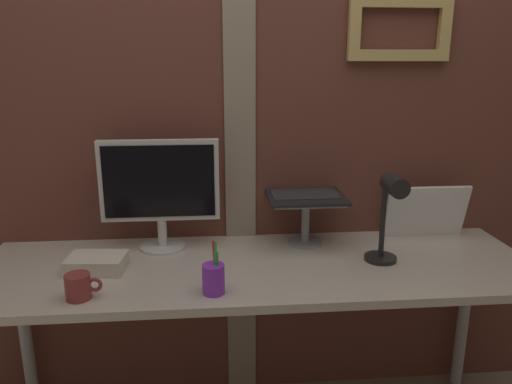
% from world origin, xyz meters
% --- Properties ---
extents(brick_wall_back, '(3.49, 0.16, 2.34)m').
position_xyz_m(brick_wall_back, '(0.00, 0.42, 1.17)').
color(brick_wall_back, brown).
rests_on(brick_wall_back, ground_plane).
extents(desk, '(2.05, 0.63, 0.75)m').
position_xyz_m(desk, '(0.06, 0.04, 0.68)').
color(desk, beige).
rests_on(desk, ground_plane).
extents(monitor, '(0.46, 0.18, 0.44)m').
position_xyz_m(monitor, '(-0.30, 0.24, 1.01)').
color(monitor, silver).
rests_on(monitor, desk).
extents(laptop_stand, '(0.28, 0.22, 0.19)m').
position_xyz_m(laptop_stand, '(0.27, 0.24, 0.88)').
color(laptop_stand, gray).
rests_on(laptop_stand, desk).
extents(laptop, '(0.31, 0.29, 0.20)m').
position_xyz_m(laptop, '(0.27, 0.30, 0.99)').
color(laptop, black).
rests_on(laptop, laptop_stand).
extents(whiteboard_panel, '(0.34, 0.07, 0.23)m').
position_xyz_m(whiteboard_panel, '(0.79, 0.27, 0.87)').
color(whiteboard_panel, white).
rests_on(whiteboard_panel, desk).
extents(desk_lamp, '(0.12, 0.20, 0.35)m').
position_xyz_m(desk_lamp, '(0.52, -0.01, 0.97)').
color(desk_lamp, black).
rests_on(desk_lamp, desk).
extents(pen_cup, '(0.07, 0.07, 0.18)m').
position_xyz_m(pen_cup, '(-0.10, -0.17, 0.80)').
color(pen_cup, purple).
rests_on(pen_cup, desk).
extents(coffee_mug, '(0.12, 0.08, 0.08)m').
position_xyz_m(coffee_mug, '(-0.53, -0.17, 0.79)').
color(coffee_mug, maroon).
rests_on(coffee_mug, desk).
extents(paper_clutter_stack, '(0.21, 0.16, 0.05)m').
position_xyz_m(paper_clutter_stack, '(-0.52, 0.04, 0.78)').
color(paper_clutter_stack, silver).
rests_on(paper_clutter_stack, desk).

